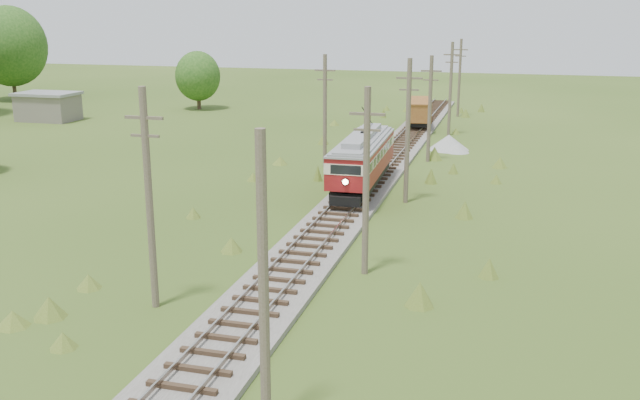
% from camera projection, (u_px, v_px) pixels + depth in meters
% --- Properties ---
extents(railbed_main, '(3.60, 96.00, 0.57)m').
position_uv_depth(railbed_main, '(366.00, 185.00, 48.66)').
color(railbed_main, '#605B54').
rests_on(railbed_main, ground).
extents(streetcar, '(3.06, 11.56, 5.25)m').
position_uv_depth(streetcar, '(362.00, 156.00, 46.92)').
color(streetcar, black).
rests_on(streetcar, ground).
extents(gondola, '(3.51, 7.50, 2.39)m').
position_uv_depth(gondola, '(419.00, 111.00, 72.59)').
color(gondola, black).
rests_on(gondola, ground).
extents(gravel_pile, '(3.64, 3.86, 1.32)m').
position_uv_depth(gravel_pile, '(450.00, 143.00, 61.75)').
color(gravel_pile, gray).
rests_on(gravel_pile, ground).
extents(utility_pole_r_1, '(0.30, 0.30, 8.80)m').
position_uv_depth(utility_pole_r_1, '(263.00, 285.00, 19.76)').
color(utility_pole_r_1, brown).
rests_on(utility_pole_r_1, ground).
extents(utility_pole_r_2, '(1.60, 0.30, 8.60)m').
position_uv_depth(utility_pole_r_2, '(366.00, 180.00, 31.81)').
color(utility_pole_r_2, brown).
rests_on(utility_pole_r_2, ground).
extents(utility_pole_r_3, '(1.60, 0.30, 9.00)m').
position_uv_depth(utility_pole_r_3, '(408.00, 130.00, 43.90)').
color(utility_pole_r_3, brown).
rests_on(utility_pole_r_3, ground).
extents(utility_pole_r_4, '(1.60, 0.30, 8.40)m').
position_uv_depth(utility_pole_r_4, '(430.00, 108.00, 56.14)').
color(utility_pole_r_4, brown).
rests_on(utility_pole_r_4, ground).
extents(utility_pole_r_5, '(1.60, 0.30, 8.90)m').
position_uv_depth(utility_pole_r_5, '(451.00, 88.00, 68.08)').
color(utility_pole_r_5, brown).
rests_on(utility_pole_r_5, ground).
extents(utility_pole_r_6, '(1.60, 0.30, 8.70)m').
position_uv_depth(utility_pole_r_6, '(460.00, 77.00, 80.27)').
color(utility_pole_r_6, brown).
rests_on(utility_pole_r_6, ground).
extents(utility_pole_l_a, '(1.60, 0.30, 9.00)m').
position_uv_depth(utility_pole_l_a, '(149.00, 198.00, 28.09)').
color(utility_pole_l_a, brown).
rests_on(utility_pole_l_a, ground).
extents(utility_pole_l_b, '(1.60, 0.30, 8.60)m').
position_uv_depth(utility_pole_l_b, '(325.00, 110.00, 54.30)').
color(utility_pole_l_b, brown).
rests_on(utility_pole_l_b, ground).
extents(tree_left_5, '(9.66, 9.66, 12.44)m').
position_uv_depth(tree_left_5, '(10.00, 46.00, 94.74)').
color(tree_left_5, '#38281C').
rests_on(tree_left_5, ground).
extents(tree_mid_a, '(5.46, 5.46, 7.03)m').
position_uv_depth(tree_mid_a, '(198.00, 76.00, 86.51)').
color(tree_mid_a, '#38281C').
rests_on(tree_mid_a, ground).
extents(shed, '(6.40, 4.40, 3.10)m').
position_uv_depth(shed, '(48.00, 106.00, 78.10)').
color(shed, slate).
rests_on(shed, ground).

